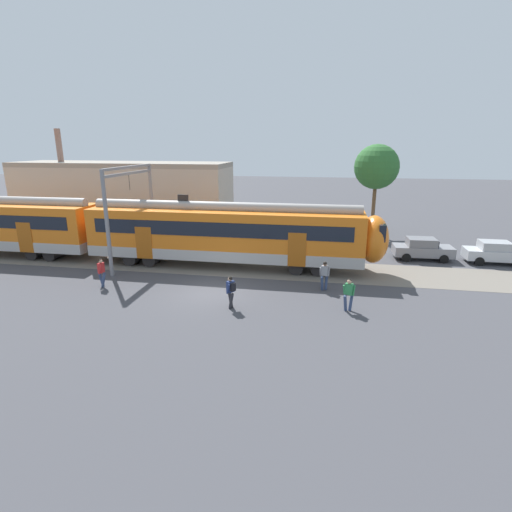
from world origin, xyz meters
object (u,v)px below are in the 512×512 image
object	(u,v)px
pedestrian_red	(101,271)
parked_car_grey	(422,249)
pedestrian_green	(349,292)
pedestrian_navy	(231,289)
pedestrian_grey	(325,274)
parked_car_silver	(496,252)

from	to	relation	value
pedestrian_red	parked_car_grey	distance (m)	21.37
parked_car_grey	pedestrian_green	bearing A→B (deg)	-118.55
parked_car_grey	pedestrian_navy	bearing A→B (deg)	-136.02
pedestrian_navy	pedestrian_grey	distance (m)	5.68
parked_car_grey	parked_car_silver	size ratio (longest dim) A/B	1.01
pedestrian_navy	pedestrian_green	distance (m)	5.79
pedestrian_red	pedestrian_green	distance (m)	13.80
pedestrian_grey	pedestrian_green	distance (m)	2.97
pedestrian_red	pedestrian_grey	size ratio (longest dim) A/B	1.00
pedestrian_grey	parked_car_grey	bearing A→B (deg)	47.91
parked_car_grey	pedestrian_grey	bearing A→B (deg)	-132.09
pedestrian_red	pedestrian_grey	xyz separation A→B (m)	(12.55, 1.69, 0.00)
pedestrian_red	pedestrian_navy	world-z (taller)	same
pedestrian_red	pedestrian_green	world-z (taller)	same
parked_car_silver	pedestrian_grey	bearing A→B (deg)	-147.49
pedestrian_navy	parked_car_grey	size ratio (longest dim) A/B	0.41
pedestrian_navy	parked_car_silver	world-z (taller)	pedestrian_navy
pedestrian_navy	parked_car_grey	world-z (taller)	pedestrian_navy
pedestrian_green	parked_car_silver	xyz separation A→B (m)	(10.25, 10.01, -0.21)
pedestrian_navy	parked_car_silver	xyz separation A→B (m)	(16.00, 10.72, -0.21)
pedestrian_red	parked_car_grey	world-z (taller)	pedestrian_red
pedestrian_grey	parked_car_silver	size ratio (longest dim) A/B	0.41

